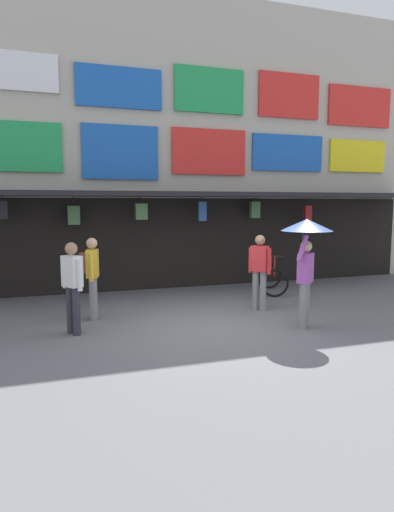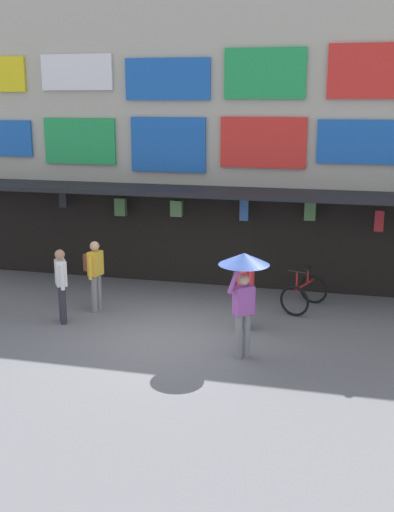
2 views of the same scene
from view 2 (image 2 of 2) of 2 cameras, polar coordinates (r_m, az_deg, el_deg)
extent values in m
plane|color=slate|center=(13.06, -2.18, -7.58)|extent=(80.00, 80.00, 0.00)
cube|color=#B2AD9E|center=(16.61, 2.13, 11.31)|extent=(18.00, 1.20, 8.00)
cube|color=black|center=(15.49, 1.10, 5.89)|extent=(15.30, 1.40, 0.12)
cube|color=white|center=(17.13, -10.98, 16.22)|extent=(1.97, 0.08, 0.91)
cube|color=blue|center=(16.26, -2.73, 15.90)|extent=(2.21, 0.08, 1.03)
cube|color=green|center=(15.75, 6.24, 16.30)|extent=(1.99, 0.08, 1.20)
cube|color=red|center=(15.61, 15.59, 16.03)|extent=(1.94, 0.08, 1.26)
cube|color=green|center=(17.15, -10.70, 10.30)|extent=(2.01, 0.08, 1.20)
cube|color=blue|center=(16.30, -2.66, 10.15)|extent=(1.99, 0.08, 1.39)
cube|color=red|center=(15.78, 6.08, 10.30)|extent=(2.15, 0.08, 1.25)
cube|color=blue|center=(15.63, 15.19, 10.05)|extent=(2.28, 0.08, 1.04)
cylinder|color=black|center=(17.14, -12.20, 5.98)|extent=(0.02, 0.02, 0.12)
cube|color=#232328|center=(17.18, -12.15, 5.09)|extent=(0.20, 0.12, 0.42)
cylinder|color=black|center=(16.55, -7.05, 5.70)|extent=(0.02, 0.02, 0.24)
cube|color=#477042|center=(16.61, -7.02, 4.50)|extent=(0.29, 0.18, 0.47)
cylinder|color=black|center=(15.70, -1.89, 5.45)|extent=(0.02, 0.02, 0.18)
cube|color=#477042|center=(15.75, -1.88, 4.39)|extent=(0.30, 0.18, 0.41)
cylinder|color=black|center=(15.52, 4.38, 5.39)|extent=(0.02, 0.02, 0.13)
cube|color=#2D5693|center=(15.57, 4.35, 4.21)|extent=(0.22, 0.13, 0.51)
cylinder|color=black|center=(15.45, 10.38, 5.16)|extent=(0.02, 0.02, 0.13)
cube|color=#477042|center=(15.50, 10.33, 4.09)|extent=(0.27, 0.16, 0.46)
cylinder|color=black|center=(15.31, 16.46, 4.50)|extent=(0.02, 0.02, 0.25)
cube|color=maroon|center=(15.37, 16.36, 3.12)|extent=(0.21, 0.13, 0.51)
cube|color=black|center=(16.39, 1.60, 1.55)|extent=(15.30, 0.04, 2.50)
torus|color=black|center=(14.41, 8.93, -4.10)|extent=(0.70, 0.30, 0.72)
torus|color=black|center=(15.38, 10.63, -2.99)|extent=(0.70, 0.30, 0.72)
cylinder|color=#B21E1E|center=(14.82, 9.85, -2.61)|extent=(0.38, 0.95, 0.05)
cylinder|color=#B21E1E|center=(14.92, 10.13, -1.83)|extent=(0.04, 0.04, 0.35)
cube|color=black|center=(14.87, 10.16, -1.12)|extent=(0.16, 0.22, 0.06)
cylinder|color=#B21E1E|center=(14.36, 9.13, -2.42)|extent=(0.04, 0.04, 0.50)
cylinder|color=black|center=(14.29, 9.17, -1.46)|extent=(0.43, 0.18, 0.04)
cylinder|color=gray|center=(12.08, 4.57, -7.25)|extent=(0.14, 0.14, 0.88)
cylinder|color=gray|center=(11.99, 3.83, -7.40)|extent=(0.14, 0.14, 0.88)
cube|color=#9E4CA8|center=(11.79, 4.27, -4.07)|extent=(0.42, 0.40, 0.56)
sphere|color=tan|center=(11.67, 4.30, -2.16)|extent=(0.22, 0.22, 0.22)
cylinder|color=#9E4CA8|center=(11.92, 5.16, -4.14)|extent=(0.09, 0.09, 0.56)
cylinder|color=#9E4CA8|center=(11.56, 3.38, -2.35)|extent=(0.23, 0.09, 0.48)
cylinder|color=#4C3823|center=(11.53, 3.38, -1.85)|extent=(0.02, 0.02, 0.55)
cone|color=#334C99|center=(11.56, 4.34, -0.26)|extent=(0.96, 0.96, 0.22)
cylinder|color=gray|center=(14.81, -9.00, -3.27)|extent=(0.14, 0.14, 0.88)
cylinder|color=gray|center=(14.67, -9.39, -3.46)|extent=(0.14, 0.14, 0.88)
cube|color=gold|center=(14.54, -9.31, -0.66)|extent=(0.29, 0.40, 0.56)
sphere|color=tan|center=(14.44, -9.37, 0.91)|extent=(0.22, 0.22, 0.22)
cylinder|color=gold|center=(14.73, -8.82, -0.65)|extent=(0.09, 0.09, 0.56)
cylinder|color=gold|center=(14.38, -9.79, -1.06)|extent=(0.09, 0.09, 0.56)
cube|color=brown|center=(14.62, -9.83, -0.52)|extent=(0.21, 0.31, 0.40)
cylinder|color=#2D2D38|center=(14.03, -12.18, -4.42)|extent=(0.14, 0.14, 0.88)
cylinder|color=#2D2D38|center=(14.20, -12.29, -4.20)|extent=(0.14, 0.14, 0.88)
cube|color=white|center=(13.91, -12.39, -1.50)|extent=(0.38, 0.42, 0.56)
sphere|color=#A87A5B|center=(13.80, -12.48, 0.14)|extent=(0.22, 0.22, 0.22)
cylinder|color=white|center=(13.71, -12.25, -1.94)|extent=(0.09, 0.09, 0.56)
cylinder|color=white|center=(14.13, -12.50, -1.46)|extent=(0.09, 0.09, 0.56)
cylinder|color=gray|center=(13.39, 4.60, -5.05)|extent=(0.14, 0.14, 0.88)
cylinder|color=gray|center=(13.54, 4.21, -4.83)|extent=(0.14, 0.14, 0.88)
cube|color=red|center=(13.25, 4.46, -2.00)|extent=(0.40, 0.42, 0.56)
sphere|color=#A87A5B|center=(13.14, 4.50, -0.28)|extent=(0.22, 0.22, 0.22)
cylinder|color=red|center=(13.08, 4.95, -2.45)|extent=(0.09, 0.09, 0.56)
cylinder|color=red|center=(13.44, 3.97, -1.97)|extent=(0.09, 0.09, 0.56)
camera|label=1|loc=(7.81, -40.91, -7.94)|focal=30.24mm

